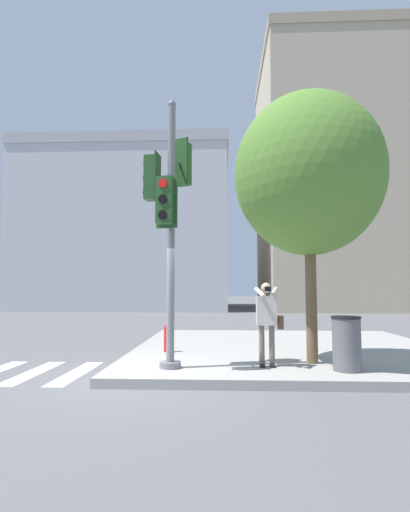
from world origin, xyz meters
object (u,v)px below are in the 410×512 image
(person_photographer, at_px, (267,316))
(fire_hydrant, at_px, (167,338))
(trash_bin, at_px, (347,343))
(street_tree, at_px, (309,175))
(traffic_signal_pole, at_px, (168,205))

(person_photographer, bearing_deg, fire_hydrant, 142.73)
(person_photographer, xyz_separation_m, trash_bin, (1.44, -0.35, -0.48))
(person_photographer, height_order, fire_hydrant, person_photographer)
(person_photographer, height_order, trash_bin, person_photographer)
(street_tree, height_order, fire_hydrant, street_tree)
(trash_bin, bearing_deg, street_tree, 122.46)
(person_photographer, distance_m, street_tree, 3.16)
(fire_hydrant, bearing_deg, traffic_signal_pole, -81.82)
(traffic_signal_pole, relative_size, trash_bin, 5.32)
(street_tree, xyz_separation_m, trash_bin, (0.48, -0.76, -3.46))
(fire_hydrant, relative_size, trash_bin, 0.67)
(traffic_signal_pole, xyz_separation_m, trash_bin, (3.41, -0.11, -2.69))
(street_tree, bearing_deg, trash_bin, -57.54)
(person_photographer, relative_size, fire_hydrant, 2.45)
(traffic_signal_pole, distance_m, trash_bin, 4.35)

